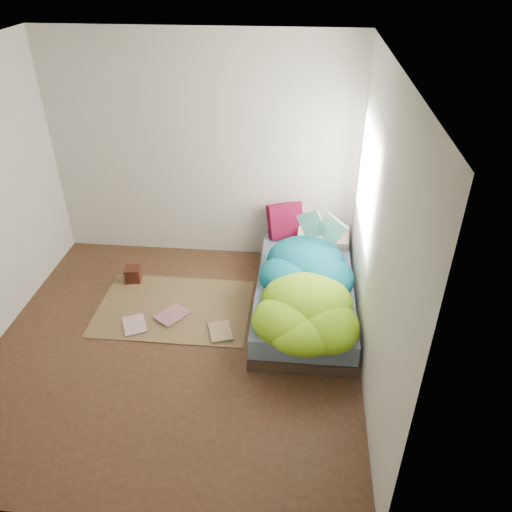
{
  "coord_description": "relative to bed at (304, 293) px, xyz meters",
  "views": [
    {
      "loc": [
        1.12,
        -3.52,
        3.33
      ],
      "look_at": [
        0.71,
        0.75,
        0.59
      ],
      "focal_mm": 35.0,
      "sensor_mm": 36.0,
      "label": 1
    }
  ],
  "objects": [
    {
      "name": "pillow_magenta",
      "position": [
        -0.26,
        0.9,
        0.37
      ],
      "size": [
        0.42,
        0.28,
        0.4
      ],
      "primitive_type": "cube",
      "rotation": [
        0.0,
        0.0,
        0.43
      ],
      "color": "#500528",
      "rests_on": "bed"
    },
    {
      "name": "floor_book_b",
      "position": [
        -1.45,
        -0.25,
        -0.14
      ],
      "size": [
        0.38,
        0.4,
        0.03
      ],
      "primitive_type": "imported",
      "rotation": [
        0.0,
        0.0,
        -0.63
      ],
      "color": "pink",
      "rests_on": "rug"
    },
    {
      "name": "ground",
      "position": [
        -1.22,
        -0.72,
        -0.17
      ],
      "size": [
        3.5,
        3.5,
        0.0
      ],
      "primitive_type": "cube",
      "color": "#3D2617",
      "rests_on": "ground"
    },
    {
      "name": "duvet",
      "position": [
        0.0,
        -0.22,
        0.34
      ],
      "size": [
        0.96,
        1.84,
        0.34
      ],
      "primitive_type": null,
      "color": "#075470",
      "rests_on": "bed"
    },
    {
      "name": "floor_book_c",
      "position": [
        -0.92,
        -0.55,
        -0.15
      ],
      "size": [
        0.3,
        0.35,
        0.02
      ],
      "primitive_type": "imported",
      "rotation": [
        0.0,
        0.0,
        0.31
      ],
      "color": "tan",
      "rests_on": "rug"
    },
    {
      "name": "rug",
      "position": [
        -1.37,
        -0.17,
        -0.16
      ],
      "size": [
        1.6,
        1.1,
        0.01
      ],
      "primitive_type": "cube",
      "color": "brown",
      "rests_on": "ground"
    },
    {
      "name": "room_walls",
      "position": [
        -1.21,
        -0.71,
        1.46
      ],
      "size": [
        3.54,
        3.54,
        2.62
      ],
      "color": "silver",
      "rests_on": "ground"
    },
    {
      "name": "pillow_floral",
      "position": [
        0.19,
        0.8,
        0.24
      ],
      "size": [
        0.6,
        0.39,
        0.13
      ],
      "primitive_type": "cube",
      "rotation": [
        0.0,
        0.0,
        -0.06
      ],
      "color": "silver",
      "rests_on": "bed"
    },
    {
      "name": "wooden_box",
      "position": [
        -1.95,
        0.28,
        -0.07
      ],
      "size": [
        0.2,
        0.2,
        0.17
      ],
      "primitive_type": "cube",
      "rotation": [
        0.0,
        0.0,
        0.18
      ],
      "color": "#3C140D",
      "rests_on": "rug"
    },
    {
      "name": "floor_book_a",
      "position": [
        -1.8,
        -0.55,
        -0.15
      ],
      "size": [
        0.33,
        0.37,
        0.02
      ],
      "primitive_type": "imported",
      "rotation": [
        0.0,
        0.0,
        0.43
      ],
      "color": "beige",
      "rests_on": "rug"
    },
    {
      "name": "open_book",
      "position": [
        0.15,
        0.45,
        0.65
      ],
      "size": [
        0.46,
        0.26,
        0.28
      ],
      "primitive_type": null,
      "rotation": [
        0.0,
        0.0,
        -0.39
      ],
      "color": "#2D8936",
      "rests_on": "duvet"
    },
    {
      "name": "bed",
      "position": [
        0.0,
        0.0,
        0.0
      ],
      "size": [
        1.0,
        2.0,
        0.34
      ],
      "color": "#31231B",
      "rests_on": "ground"
    }
  ]
}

